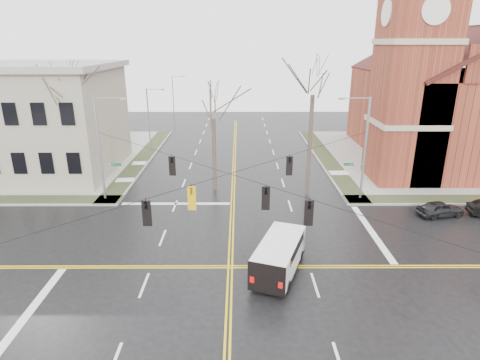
{
  "coord_description": "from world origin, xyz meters",
  "views": [
    {
      "loc": [
        0.54,
        -22.15,
        13.42
      ],
      "look_at": [
        0.63,
        6.0,
        3.75
      ],
      "focal_mm": 30.0,
      "sensor_mm": 36.0,
      "label": 1
    }
  ],
  "objects_px": {
    "cargo_van": "(280,253)",
    "tree_nw_near": "(213,114)",
    "signal_pole_ne": "(363,146)",
    "streetlight_north_a": "(150,118)",
    "tree_ne": "(313,88)",
    "church": "(449,88)",
    "parked_car_a": "(440,209)",
    "signal_pole_nw": "(101,146)",
    "streetlight_north_b": "(174,97)",
    "tree_nw_far": "(67,93)"
  },
  "relations": [
    {
      "from": "cargo_van",
      "to": "tree_nw_near",
      "type": "height_order",
      "value": "tree_nw_near"
    },
    {
      "from": "signal_pole_ne",
      "to": "tree_nw_near",
      "type": "distance_m",
      "value": 13.56
    },
    {
      "from": "streetlight_north_a",
      "to": "tree_nw_near",
      "type": "distance_m",
      "value": 16.68
    },
    {
      "from": "signal_pole_ne",
      "to": "tree_ne",
      "type": "bearing_deg",
      "value": 163.42
    },
    {
      "from": "church",
      "to": "parked_car_a",
      "type": "relative_size",
      "value": 7.35
    },
    {
      "from": "signal_pole_ne",
      "to": "tree_nw_near",
      "type": "height_order",
      "value": "tree_nw_near"
    },
    {
      "from": "signal_pole_nw",
      "to": "streetlight_north_a",
      "type": "height_order",
      "value": "signal_pole_nw"
    },
    {
      "from": "tree_nw_near",
      "to": "signal_pole_ne",
      "type": "bearing_deg",
      "value": -11.56
    },
    {
      "from": "church",
      "to": "tree_nw_near",
      "type": "height_order",
      "value": "church"
    },
    {
      "from": "signal_pole_ne",
      "to": "cargo_van",
      "type": "xyz_separation_m",
      "value": [
        -8.26,
        -11.97,
        -3.7
      ]
    },
    {
      "from": "parked_car_a",
      "to": "tree_ne",
      "type": "bearing_deg",
      "value": 51.3
    },
    {
      "from": "church",
      "to": "streetlight_north_a",
      "type": "height_order",
      "value": "church"
    },
    {
      "from": "signal_pole_nw",
      "to": "streetlight_north_b",
      "type": "distance_m",
      "value": 36.51
    },
    {
      "from": "church",
      "to": "cargo_van",
      "type": "relative_size",
      "value": 4.63
    },
    {
      "from": "tree_nw_far",
      "to": "tree_ne",
      "type": "relative_size",
      "value": 0.95
    },
    {
      "from": "signal_pole_nw",
      "to": "tree_nw_far",
      "type": "xyz_separation_m",
      "value": [
        -3.22,
        2.17,
        4.27
      ]
    },
    {
      "from": "streetlight_north_a",
      "to": "tree_nw_far",
      "type": "xyz_separation_m",
      "value": [
        -3.89,
        -14.33,
        4.75
      ]
    },
    {
      "from": "signal_pole_ne",
      "to": "streetlight_north_a",
      "type": "relative_size",
      "value": 1.12
    },
    {
      "from": "parked_car_a",
      "to": "signal_pole_nw",
      "type": "bearing_deg",
      "value": 70.46
    },
    {
      "from": "signal_pole_nw",
      "to": "parked_car_a",
      "type": "bearing_deg",
      "value": -7.48
    },
    {
      "from": "cargo_van",
      "to": "signal_pole_nw",
      "type": "bearing_deg",
      "value": 160.16
    },
    {
      "from": "tree_nw_far",
      "to": "tree_ne",
      "type": "distance_m",
      "value": 21.49
    },
    {
      "from": "signal_pole_ne",
      "to": "signal_pole_nw",
      "type": "height_order",
      "value": "same"
    },
    {
      "from": "church",
      "to": "cargo_van",
      "type": "xyz_separation_m",
      "value": [
        -21.71,
        -25.25,
        -7.18
      ]
    },
    {
      "from": "cargo_van",
      "to": "tree_ne",
      "type": "xyz_separation_m",
      "value": [
        3.86,
        13.28,
        8.49
      ]
    },
    {
      "from": "parked_car_a",
      "to": "tree_nw_far",
      "type": "height_order",
      "value": "tree_nw_far"
    },
    {
      "from": "streetlight_north_a",
      "to": "tree_ne",
      "type": "xyz_separation_m",
      "value": [
        17.57,
        -15.19,
        5.27
      ]
    },
    {
      "from": "signal_pole_ne",
      "to": "signal_pole_nw",
      "type": "xyz_separation_m",
      "value": [
        -22.64,
        0.0,
        0.0
      ]
    },
    {
      "from": "streetlight_north_a",
      "to": "tree_ne",
      "type": "distance_m",
      "value": 23.82
    },
    {
      "from": "signal_pole_ne",
      "to": "tree_ne",
      "type": "relative_size",
      "value": 0.67
    },
    {
      "from": "signal_pole_ne",
      "to": "tree_nw_near",
      "type": "relative_size",
      "value": 0.89
    },
    {
      "from": "streetlight_north_b",
      "to": "parked_car_a",
      "type": "xyz_separation_m",
      "value": [
        27.58,
        -40.21,
        -3.83
      ]
    },
    {
      "from": "streetlight_north_a",
      "to": "tree_nw_near",
      "type": "relative_size",
      "value": 0.79
    },
    {
      "from": "streetlight_north_b",
      "to": "tree_nw_far",
      "type": "xyz_separation_m",
      "value": [
        -3.89,
        -34.33,
        4.75
      ]
    },
    {
      "from": "signal_pole_ne",
      "to": "streetlight_north_a",
      "type": "bearing_deg",
      "value": 143.1
    },
    {
      "from": "parked_car_a",
      "to": "signal_pole_ne",
      "type": "bearing_deg",
      "value": 44.44
    },
    {
      "from": "tree_nw_far",
      "to": "church",
      "type": "bearing_deg",
      "value": 15.79
    },
    {
      "from": "streetlight_north_b",
      "to": "tree_nw_near",
      "type": "distance_m",
      "value": 35.09
    },
    {
      "from": "streetlight_north_b",
      "to": "cargo_van",
      "type": "xyz_separation_m",
      "value": [
        13.71,
        -48.47,
        -3.22
      ]
    },
    {
      "from": "streetlight_north_a",
      "to": "cargo_van",
      "type": "height_order",
      "value": "streetlight_north_a"
    },
    {
      "from": "parked_car_a",
      "to": "tree_nw_near",
      "type": "xyz_separation_m",
      "value": [
        -18.68,
        6.38,
        6.67
      ]
    },
    {
      "from": "church",
      "to": "tree_nw_far",
      "type": "height_order",
      "value": "church"
    },
    {
      "from": "signal_pole_nw",
      "to": "streetlight_north_b",
      "type": "height_order",
      "value": "signal_pole_nw"
    },
    {
      "from": "signal_pole_ne",
      "to": "tree_nw_near",
      "type": "xyz_separation_m",
      "value": [
        -13.08,
        2.67,
        2.35
      ]
    },
    {
      "from": "signal_pole_ne",
      "to": "church",
      "type": "bearing_deg",
      "value": 44.66
    },
    {
      "from": "tree_nw_near",
      "to": "cargo_van",
      "type": "bearing_deg",
      "value": -71.79
    },
    {
      "from": "streetlight_north_b",
      "to": "parked_car_a",
      "type": "relative_size",
      "value": 2.14
    },
    {
      "from": "signal_pole_nw",
      "to": "tree_nw_near",
      "type": "distance_m",
      "value": 10.2
    },
    {
      "from": "streetlight_north_a",
      "to": "signal_pole_ne",
      "type": "bearing_deg",
      "value": -36.9
    },
    {
      "from": "signal_pole_ne",
      "to": "parked_car_a",
      "type": "bearing_deg",
      "value": -33.5
    }
  ]
}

